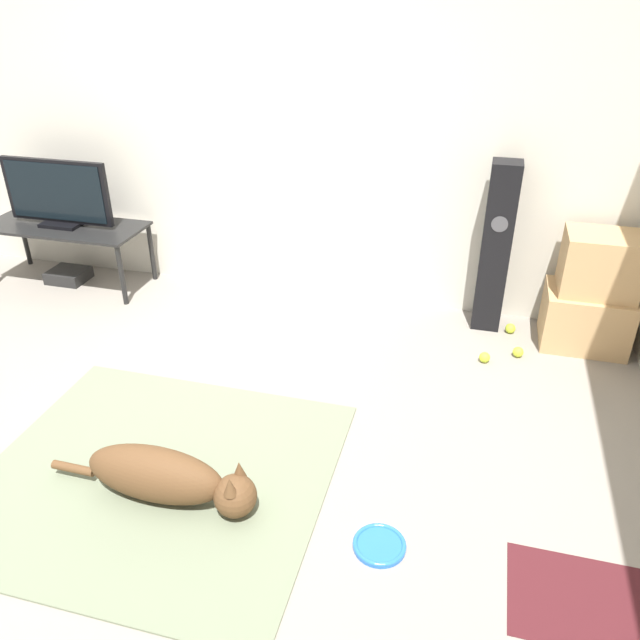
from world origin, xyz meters
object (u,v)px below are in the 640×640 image
(tv, at_px, (57,194))
(tennis_ball_loose_on_carpet, at_px, (510,328))
(tennis_ball_by_boxes, at_px, (518,352))
(dog, at_px, (167,477))
(floor_speaker, at_px, (496,248))
(game_console, at_px, (69,275))
(tv_stand, at_px, (65,231))
(frisbee, at_px, (379,545))
(cardboard_box_upper, at_px, (601,264))
(cardboard_box_lower, at_px, (585,318))
(tennis_ball_near_speaker, at_px, (485,357))

(tv, xyz_separation_m, tennis_ball_loose_on_carpet, (3.25, 0.06, -0.67))
(tennis_ball_by_boxes, bearing_deg, dog, -132.62)
(floor_speaker, height_order, game_console, floor_speaker)
(tennis_ball_loose_on_carpet, bearing_deg, tennis_ball_by_boxes, -81.08)
(dog, xyz_separation_m, tv_stand, (-1.77, 1.89, 0.28))
(dog, bearing_deg, tv, 132.97)
(game_console, bearing_deg, frisbee, -34.67)
(cardboard_box_upper, distance_m, tv, 3.71)
(tv_stand, distance_m, tv, 0.28)
(dog, distance_m, game_console, 2.64)
(floor_speaker, distance_m, tennis_ball_loose_on_carpet, 0.55)
(tv_stand, xyz_separation_m, game_console, (-0.06, 0.02, -0.37))
(cardboard_box_lower, xyz_separation_m, tv_stand, (-3.69, -0.05, 0.24))
(cardboard_box_lower, distance_m, tennis_ball_loose_on_carpet, 0.46)
(cardboard_box_upper, relative_size, game_console, 1.58)
(cardboard_box_upper, distance_m, tennis_ball_near_speaker, 0.90)
(frisbee, bearing_deg, dog, 178.84)
(tennis_ball_by_boxes, distance_m, game_console, 3.37)
(tennis_ball_by_boxes, bearing_deg, tv_stand, 176.01)
(tennis_ball_near_speaker, distance_m, game_console, 3.18)
(dog, height_order, cardboard_box_upper, cardboard_box_upper)
(tv, bearing_deg, game_console, 167.47)
(cardboard_box_upper, distance_m, floor_speaker, 0.62)
(cardboard_box_upper, xyz_separation_m, tv_stand, (-3.70, -0.06, -0.14))
(floor_speaker, height_order, tv, floor_speaker)
(frisbee, distance_m, tennis_ball_by_boxes, 1.78)
(frisbee, height_order, cardboard_box_upper, cardboard_box_upper)
(dog, height_order, floor_speaker, floor_speaker)
(cardboard_box_upper, height_order, floor_speaker, floor_speaker)
(tv, relative_size, tennis_ball_by_boxes, 12.55)
(cardboard_box_upper, distance_m, game_console, 3.80)
(cardboard_box_lower, distance_m, tv, 3.72)
(dog, xyz_separation_m, game_console, (-1.83, 1.91, -0.09))
(dog, distance_m, frisbee, 0.97)
(game_console, bearing_deg, cardboard_box_lower, 0.45)
(cardboard_box_upper, height_order, tennis_ball_near_speaker, cardboard_box_upper)
(floor_speaker, relative_size, game_console, 3.93)
(dog, height_order, tennis_ball_by_boxes, dog)
(cardboard_box_upper, relative_size, tennis_ball_by_boxes, 6.77)
(cardboard_box_lower, distance_m, floor_speaker, 0.71)
(tv, distance_m, game_console, 0.66)
(frisbee, height_order, tv, tv)
(tv, bearing_deg, cardboard_box_lower, 0.68)
(tennis_ball_near_speaker, bearing_deg, cardboard_box_lower, 33.72)
(cardboard_box_lower, distance_m, cardboard_box_upper, 0.37)
(cardboard_box_upper, height_order, tennis_ball_by_boxes, cardboard_box_upper)
(tv, distance_m, tennis_ball_loose_on_carpet, 3.32)
(floor_speaker, bearing_deg, tv_stand, -177.45)
(frisbee, bearing_deg, tennis_ball_by_boxes, 71.30)
(frisbee, height_order, game_console, game_console)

